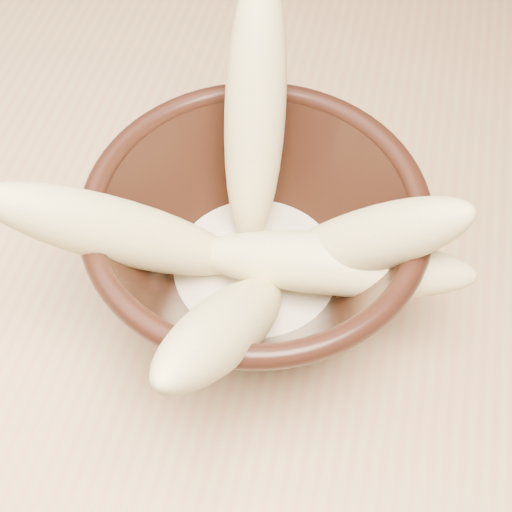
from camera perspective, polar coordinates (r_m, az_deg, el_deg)
The scene contains 8 objects.
table at distance 0.75m, azimuth -13.14°, elevation 6.03°, with size 1.20×0.80×0.75m.
bowl at distance 0.50m, azimuth -0.00°, elevation 0.69°, with size 0.23×0.23×0.12m.
milk_puddle at distance 0.52m, azimuth 0.00°, elevation -1.24°, with size 0.13×0.13×0.02m, color beige.
banana_upright at distance 0.49m, azimuth -0.09°, elevation 11.36°, with size 0.04×0.04×0.20m, color #F0E58E.
banana_left at distance 0.46m, azimuth -10.40°, elevation 1.81°, with size 0.04×0.04×0.19m, color #F0E58E.
banana_right at distance 0.46m, azimuth 8.58°, elevation 1.12°, with size 0.04×0.04×0.16m, color #F0E58E.
banana_across at distance 0.47m, azimuth 5.78°, elevation -0.60°, with size 0.04×0.04×0.19m, color #F0E58E.
banana_front at distance 0.42m, azimuth -2.35°, elevation -5.72°, with size 0.04×0.04×0.19m, color #F0E58E.
Camera 1 is at (0.27, -0.43, 1.23)m, focal length 50.00 mm.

